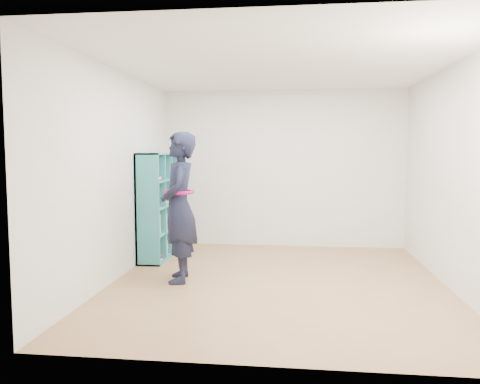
# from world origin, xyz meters

# --- Properties ---
(floor) EXTENTS (4.50, 4.50, 0.00)m
(floor) POSITION_xyz_m (0.00, 0.00, 0.00)
(floor) COLOR #9A6E46
(floor) RESTS_ON ground
(ceiling) EXTENTS (4.50, 4.50, 0.00)m
(ceiling) POSITION_xyz_m (0.00, 0.00, 2.60)
(ceiling) COLOR white
(ceiling) RESTS_ON wall_back
(wall_left) EXTENTS (0.02, 4.50, 2.60)m
(wall_left) POSITION_xyz_m (-2.00, 0.00, 1.30)
(wall_left) COLOR silver
(wall_left) RESTS_ON floor
(wall_right) EXTENTS (0.02, 4.50, 2.60)m
(wall_right) POSITION_xyz_m (2.00, 0.00, 1.30)
(wall_right) COLOR silver
(wall_right) RESTS_ON floor
(wall_back) EXTENTS (4.00, 0.02, 2.60)m
(wall_back) POSITION_xyz_m (0.00, 2.25, 1.30)
(wall_back) COLOR silver
(wall_back) RESTS_ON floor
(wall_front) EXTENTS (4.00, 0.02, 2.60)m
(wall_front) POSITION_xyz_m (0.00, -2.25, 1.30)
(wall_front) COLOR silver
(wall_front) RESTS_ON floor
(bookshelf) EXTENTS (0.34, 1.18, 1.57)m
(bookshelf) POSITION_xyz_m (-1.84, 1.17, 0.76)
(bookshelf) COLOR teal
(bookshelf) RESTS_ON floor
(person) EXTENTS (0.56, 0.74, 1.83)m
(person) POSITION_xyz_m (-1.20, -0.06, 0.92)
(person) COLOR black
(person) RESTS_ON floor
(smartphone) EXTENTS (0.03, 0.09, 0.12)m
(smartphone) POSITION_xyz_m (-1.36, -0.00, 1.04)
(smartphone) COLOR silver
(smartphone) RESTS_ON person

